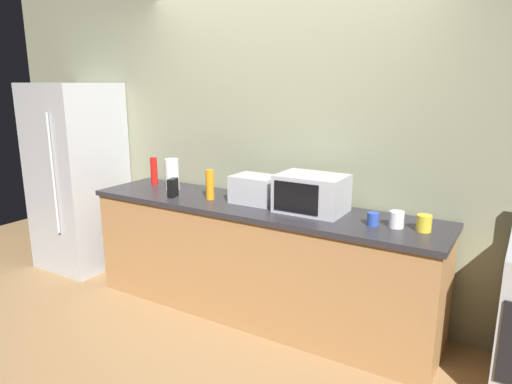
% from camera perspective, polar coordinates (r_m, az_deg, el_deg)
% --- Properties ---
extents(ground_plane, '(8.00, 8.00, 0.00)m').
position_cam_1_polar(ground_plane, '(3.56, -3.50, -17.20)').
color(ground_plane, '#A87F51').
extents(back_wall, '(6.40, 0.10, 2.70)m').
position_cam_1_polar(back_wall, '(3.78, 3.25, 6.42)').
color(back_wall, gray).
rests_on(back_wall, ground_plane).
extents(counter_run, '(2.84, 0.64, 0.90)m').
position_cam_1_polar(counter_run, '(3.66, 0.00, -8.38)').
color(counter_run, '#B27F4C').
rests_on(counter_run, ground_plane).
extents(refrigerator, '(0.72, 0.73, 1.80)m').
position_cam_1_polar(refrigerator, '(4.88, -21.08, 1.80)').
color(refrigerator, '#B7BABF').
rests_on(refrigerator, ground_plane).
extents(microwave, '(0.48, 0.35, 0.27)m').
position_cam_1_polar(microwave, '(3.33, 6.85, -0.16)').
color(microwave, '#B7BABF').
rests_on(microwave, counter_run).
extents(toaster_oven, '(0.34, 0.26, 0.21)m').
position_cam_1_polar(toaster_oven, '(3.56, -0.10, 0.36)').
color(toaster_oven, '#B7BABF').
rests_on(toaster_oven, counter_run).
extents(paper_towel_roll, '(0.12, 0.12, 0.27)m').
position_cam_1_polar(paper_towel_roll, '(4.03, -10.30, 2.14)').
color(paper_towel_roll, white).
rests_on(paper_towel_roll, counter_run).
extents(cordless_phone, '(0.08, 0.12, 0.15)m').
position_cam_1_polar(cordless_phone, '(3.80, -10.22, 0.52)').
color(cordless_phone, black).
rests_on(cordless_phone, counter_run).
extents(bottle_dish_soap, '(0.07, 0.07, 0.24)m').
position_cam_1_polar(bottle_dish_soap, '(3.67, -5.70, 0.91)').
color(bottle_dish_soap, orange).
rests_on(bottle_dish_soap, counter_run).
extents(bottle_hot_sauce, '(0.06, 0.06, 0.25)m').
position_cam_1_polar(bottle_hot_sauce, '(4.27, -12.47, 2.54)').
color(bottle_hot_sauce, red).
rests_on(bottle_hot_sauce, counter_run).
extents(mug_blue, '(0.08, 0.08, 0.09)m').
position_cam_1_polar(mug_blue, '(3.11, 14.23, -3.25)').
color(mug_blue, '#2D4CB2').
rests_on(mug_blue, counter_run).
extents(mug_white, '(0.09, 0.09, 0.11)m').
position_cam_1_polar(mug_white, '(3.10, 16.94, -3.25)').
color(mug_white, white).
rests_on(mug_white, counter_run).
extents(mug_yellow, '(0.09, 0.09, 0.11)m').
position_cam_1_polar(mug_yellow, '(3.08, 20.01, -3.63)').
color(mug_yellow, yellow).
rests_on(mug_yellow, counter_run).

